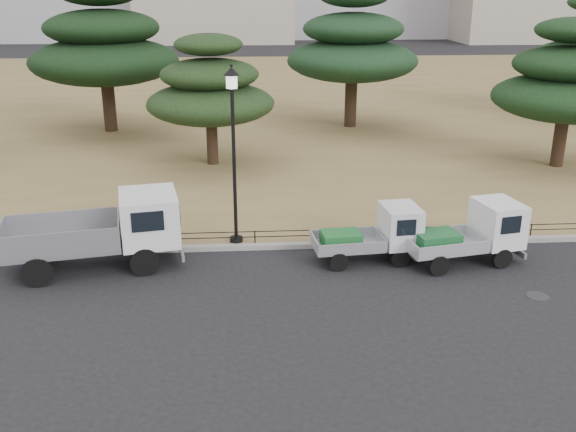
{
  "coord_description": "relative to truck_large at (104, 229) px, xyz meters",
  "views": [
    {
      "loc": [
        -1.26,
        -16.14,
        7.88
      ],
      "look_at": [
        0.0,
        2.0,
        1.3
      ],
      "focal_mm": 40.0,
      "sensor_mm": 36.0,
      "label": 1
    }
  ],
  "objects": [
    {
      "name": "pine_center_left",
      "position": [
        2.69,
        10.91,
        2.29
      ],
      "size": [
        5.68,
        5.68,
        5.78
      ],
      "color": "black",
      "rests_on": "lawn"
    },
    {
      "name": "manhole",
      "position": [
        11.91,
        -2.77,
        -1.19
      ],
      "size": [
        0.6,
        0.6,
        0.01
      ],
      "primitive_type": "cylinder",
      "color": "#2D2D30",
      "rests_on": "ground"
    },
    {
      "name": "pine_west_near",
      "position": [
        -3.29,
        18.36,
        3.56
      ],
      "size": [
        8.0,
        8.0,
        8.0
      ],
      "color": "black",
      "rests_on": "lawn"
    },
    {
      "name": "truck_kei_front",
      "position": [
        7.98,
        -0.07,
        -0.37
      ],
      "size": [
        3.27,
        1.62,
        1.67
      ],
      "rotation": [
        0.0,
        0.0,
        0.09
      ],
      "color": "black",
      "rests_on": "ground"
    },
    {
      "name": "lawn",
      "position": [
        5.41,
        29.03,
        -1.12
      ],
      "size": [
        120.0,
        56.0,
        0.15
      ],
      "primitive_type": "cube",
      "color": "olive",
      "rests_on": "ground"
    },
    {
      "name": "pipe_fence",
      "position": [
        5.41,
        1.18,
        -0.76
      ],
      "size": [
        38.0,
        0.04,
        0.4
      ],
      "color": "black",
      "rests_on": "lawn"
    },
    {
      "name": "curb",
      "position": [
        5.41,
        1.03,
        -1.12
      ],
      "size": [
        120.0,
        0.25,
        0.16
      ],
      "primitive_type": "cube",
      "color": "gray",
      "rests_on": "ground"
    },
    {
      "name": "pine_east_near",
      "position": [
        18.21,
        9.46,
        2.68
      ],
      "size": [
        6.4,
        6.4,
        6.46
      ],
      "color": "black",
      "rests_on": "lawn"
    },
    {
      "name": "truck_kei_rear",
      "position": [
        10.81,
        -0.38,
        -0.29
      ],
      "size": [
        3.68,
        2.09,
        1.81
      ],
      "rotation": [
        0.0,
        0.0,
        0.19
      ],
      "color": "black",
      "rests_on": "ground"
    },
    {
      "name": "pine_center_right",
      "position": [
        10.27,
        18.64,
        3.45
      ],
      "size": [
        7.32,
        7.32,
        7.77
      ],
      "color": "black",
      "rests_on": "lawn"
    },
    {
      "name": "tarp_pile",
      "position": [
        -2.73,
        1.49,
        -0.71
      ],
      "size": [
        1.54,
        1.34,
        0.86
      ],
      "rotation": [
        0.0,
        0.0,
        0.36
      ],
      "color": "#124692",
      "rests_on": "lawn"
    },
    {
      "name": "truck_large",
      "position": [
        0.0,
        0.0,
        0.0
      ],
      "size": [
        5.21,
        2.8,
        2.15
      ],
      "rotation": [
        0.0,
        0.0,
        0.19
      ],
      "color": "black",
      "rests_on": "ground"
    },
    {
      "name": "street_lamp",
      "position": [
        3.81,
        1.33,
        2.65
      ],
      "size": [
        0.49,
        0.49,
        5.47
      ],
      "color": "black",
      "rests_on": "lawn"
    },
    {
      "name": "ground",
      "position": [
        5.41,
        -1.57,
        -1.2
      ],
      "size": [
        220.0,
        220.0,
        0.0
      ],
      "primitive_type": "plane",
      "color": "black"
    }
  ]
}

